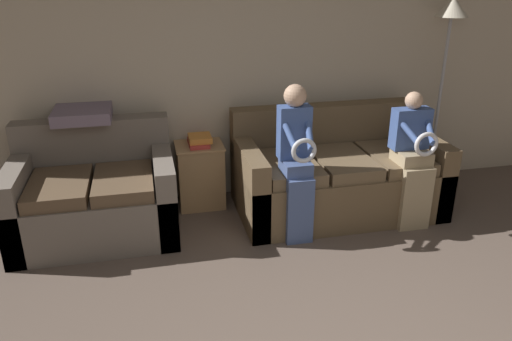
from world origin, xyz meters
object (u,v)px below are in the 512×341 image
object	(u,v)px
couch_side	(96,197)
floor_lamp	(449,31)
couch_main	(336,175)
child_left_seated	(296,156)
side_shelf	(200,174)
book_stack	(199,140)
child_right_seated	(413,156)
throw_pillow	(83,114)

from	to	relation	value
couch_side	floor_lamp	xyz separation A→B (m)	(3.37, 0.32, 1.25)
couch_main	floor_lamp	world-z (taller)	floor_lamp
couch_side	child_left_seated	distance (m)	1.75
side_shelf	book_stack	distance (m)	0.34
book_stack	floor_lamp	bearing A→B (deg)	-0.34
child_right_seated	side_shelf	distance (m)	1.95
couch_side	side_shelf	xyz separation A→B (m)	(0.94, 0.33, -0.02)
floor_lamp	throw_pillow	bearing A→B (deg)	179.72
child_right_seated	side_shelf	xyz separation A→B (m)	(-1.76, 0.78, -0.33)
couch_main	child_left_seated	xyz separation A→B (m)	(-0.52, -0.41, 0.39)
child_left_seated	child_right_seated	bearing A→B (deg)	-0.70
side_shelf	throw_pillow	size ratio (longest dim) A/B	1.27
book_stack	child_left_seated	bearing A→B (deg)	-47.48
child_right_seated	throw_pillow	world-z (taller)	child_right_seated
couch_side	couch_main	bearing A→B (deg)	-0.53
couch_main	book_stack	xyz separation A→B (m)	(-1.23, 0.35, 0.32)
floor_lamp	throw_pillow	distance (m)	3.48
side_shelf	child_left_seated	bearing A→B (deg)	-47.35
side_shelf	floor_lamp	bearing A→B (deg)	-0.38
book_stack	couch_main	bearing A→B (deg)	-16.05
child_right_seated	throw_pillow	distance (m)	2.87
book_stack	side_shelf	bearing A→B (deg)	159.92
child_left_seated	book_stack	size ratio (longest dim) A/B	4.35
couch_side	child_left_seated	xyz separation A→B (m)	(1.64, -0.43, 0.40)
couch_side	child_right_seated	bearing A→B (deg)	-9.42
couch_main	throw_pillow	world-z (taller)	throw_pillow
side_shelf	book_stack	xyz separation A→B (m)	(0.00, -0.00, 0.34)
child_left_seated	couch_main	bearing A→B (deg)	38.27
book_stack	throw_pillow	bearing A→B (deg)	179.86
couch_main	book_stack	world-z (taller)	couch_main
couch_side	side_shelf	distance (m)	1.00
child_right_seated	book_stack	distance (m)	1.92
child_right_seated	child_left_seated	bearing A→B (deg)	179.30
couch_side	floor_lamp	world-z (taller)	floor_lamp
child_right_seated	couch_side	bearing A→B (deg)	170.58
couch_main	book_stack	distance (m)	1.32
couch_main	floor_lamp	bearing A→B (deg)	15.70
child_right_seated	book_stack	size ratio (longest dim) A/B	3.96
child_left_seated	couch_side	bearing A→B (deg)	165.23
child_right_seated	throw_pillow	xyz separation A→B (m)	(-2.75, 0.78, 0.33)
side_shelf	floor_lamp	xyz separation A→B (m)	(2.44, -0.02, 1.26)
book_stack	throw_pillow	xyz separation A→B (m)	(-0.99, 0.00, 0.32)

